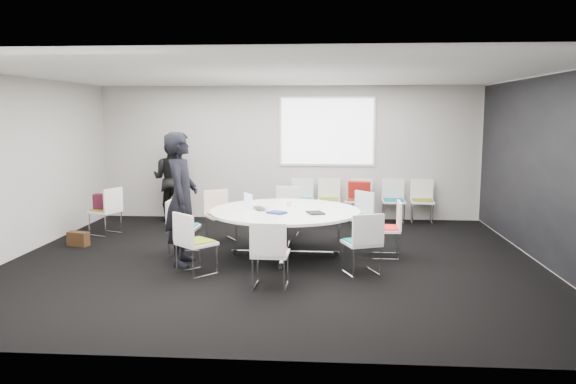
# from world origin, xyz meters

# --- Properties ---
(room_shell) EXTENTS (8.08, 7.08, 2.88)m
(room_shell) POSITION_xyz_m (0.09, 0.00, 1.40)
(room_shell) COLOR black
(room_shell) RESTS_ON ground
(conference_table) EXTENTS (2.34, 2.34, 0.73)m
(conference_table) POSITION_xyz_m (0.16, 0.31, 0.55)
(conference_table) COLOR silver
(conference_table) RESTS_ON ground
(projection_screen) EXTENTS (1.90, 0.03, 1.35)m
(projection_screen) POSITION_xyz_m (0.80, 3.46, 1.85)
(projection_screen) COLOR white
(projection_screen) RESTS_ON room_shell
(chair_ring_a) EXTENTS (0.46, 0.47, 0.88)m
(chair_ring_a) POSITION_xyz_m (1.73, 0.32, 0.28)
(chair_ring_a) COLOR silver
(chair_ring_a) RESTS_ON ground
(chair_ring_b) EXTENTS (0.64, 0.64, 0.88)m
(chair_ring_b) POSITION_xyz_m (1.32, 1.28, 0.28)
(chair_ring_b) COLOR silver
(chair_ring_b) RESTS_ON ground
(chair_ring_c) EXTENTS (0.49, 0.48, 0.88)m
(chair_ring_c) POSITION_xyz_m (0.07, 1.85, 0.28)
(chair_ring_c) COLOR silver
(chair_ring_c) RESTS_ON ground
(chair_ring_d) EXTENTS (0.63, 0.63, 0.88)m
(chair_ring_d) POSITION_xyz_m (-1.06, 1.28, 0.28)
(chair_ring_d) COLOR silver
(chair_ring_d) RESTS_ON ground
(chair_ring_e) EXTENTS (0.45, 0.46, 0.88)m
(chair_ring_e) POSITION_xyz_m (-1.44, 0.23, 0.28)
(chair_ring_e) COLOR silver
(chair_ring_e) RESTS_ON ground
(chair_ring_f) EXTENTS (0.64, 0.64, 0.88)m
(chair_ring_f) POSITION_xyz_m (-1.00, -0.83, 0.28)
(chair_ring_f) COLOR silver
(chair_ring_f) RESTS_ON ground
(chair_ring_g) EXTENTS (0.48, 0.47, 0.88)m
(chair_ring_g) POSITION_xyz_m (0.10, -1.35, 0.28)
(chair_ring_g) COLOR silver
(chair_ring_g) RESTS_ON ground
(chair_ring_h) EXTENTS (0.59, 0.59, 0.88)m
(chair_ring_h) POSITION_xyz_m (1.30, -0.65, 0.28)
(chair_ring_h) COLOR silver
(chair_ring_h) RESTS_ON ground
(chair_back_a) EXTENTS (0.47, 0.46, 0.88)m
(chair_back_a) POSITION_xyz_m (0.29, 3.12, 0.28)
(chair_back_a) COLOR silver
(chair_back_a) RESTS_ON ground
(chair_back_b) EXTENTS (0.47, 0.46, 0.88)m
(chair_back_b) POSITION_xyz_m (0.85, 3.17, 0.28)
(chair_back_b) COLOR silver
(chair_back_b) RESTS_ON ground
(chair_back_c) EXTENTS (0.59, 0.58, 0.88)m
(chair_back_c) POSITION_xyz_m (1.46, 3.16, 0.28)
(chair_back_c) COLOR silver
(chair_back_c) RESTS_ON ground
(chair_back_d) EXTENTS (0.47, 0.46, 0.88)m
(chair_back_d) POSITION_xyz_m (2.17, 3.17, 0.28)
(chair_back_d) COLOR silver
(chair_back_d) RESTS_ON ground
(chair_back_e) EXTENTS (0.49, 0.48, 0.88)m
(chair_back_e) POSITION_xyz_m (2.75, 3.17, 0.28)
(chair_back_e) COLOR silver
(chair_back_e) RESTS_ON ground
(chair_spare_left) EXTENTS (0.59, 0.60, 0.88)m
(chair_spare_left) POSITION_xyz_m (-3.25, 1.59, 0.28)
(chair_spare_left) COLOR silver
(chair_spare_left) RESTS_ON ground
(chair_person_back) EXTENTS (0.57, 0.56, 0.88)m
(chair_person_back) POSITION_xyz_m (-2.39, 3.16, 0.28)
(chair_person_back) COLOR silver
(chair_person_back) RESTS_ON ground
(person_main) EXTENTS (0.51, 0.74, 1.96)m
(person_main) POSITION_xyz_m (-1.32, -0.30, 0.98)
(person_main) COLOR black
(person_main) RESTS_ON ground
(person_back) EXTENTS (0.97, 0.82, 1.77)m
(person_back) POSITION_xyz_m (-2.39, 3.00, 0.88)
(person_back) COLOR black
(person_back) RESTS_ON ground
(laptop) EXTENTS (0.35, 0.42, 0.03)m
(laptop) POSITION_xyz_m (-0.20, 0.34, 0.74)
(laptop) COLOR #333338
(laptop) RESTS_ON conference_table
(laptop_lid) EXTENTS (0.17, 0.26, 0.22)m
(laptop_lid) POSITION_xyz_m (-0.43, 0.40, 0.86)
(laptop_lid) COLOR silver
(laptop_lid) RESTS_ON conference_table
(notebook_black) EXTENTS (0.31, 0.36, 0.02)m
(notebook_black) POSITION_xyz_m (0.64, 0.03, 0.74)
(notebook_black) COLOR black
(notebook_black) RESTS_ON conference_table
(tablet_folio) EXTENTS (0.33, 0.31, 0.03)m
(tablet_folio) POSITION_xyz_m (0.06, -0.01, 0.74)
(tablet_folio) COLOR navy
(tablet_folio) RESTS_ON conference_table
(papers_right) EXTENTS (0.36, 0.36, 0.00)m
(papers_right) POSITION_xyz_m (0.74, 0.67, 0.73)
(papers_right) COLOR silver
(papers_right) RESTS_ON conference_table
(papers_front) EXTENTS (0.32, 0.24, 0.00)m
(papers_front) POSITION_xyz_m (0.75, 0.31, 0.73)
(papers_front) COLOR silver
(papers_front) RESTS_ON conference_table
(cup) EXTENTS (0.08, 0.08, 0.09)m
(cup) POSITION_xyz_m (0.19, 0.65, 0.78)
(cup) COLOR white
(cup) RESTS_ON conference_table
(phone) EXTENTS (0.15, 0.10, 0.01)m
(phone) POSITION_xyz_m (0.66, -0.06, 0.73)
(phone) COLOR black
(phone) RESTS_ON conference_table
(maroon_bag) EXTENTS (0.41, 0.16, 0.28)m
(maroon_bag) POSITION_xyz_m (-3.27, 1.60, 0.62)
(maroon_bag) COLOR #451224
(maroon_bag) RESTS_ON chair_spare_left
(brown_bag) EXTENTS (0.39, 0.25, 0.24)m
(brown_bag) POSITION_xyz_m (-3.38, 0.70, 0.12)
(brown_bag) COLOR #342010
(brown_bag) RESTS_ON ground
(red_jacket) EXTENTS (0.46, 0.24, 0.36)m
(red_jacket) POSITION_xyz_m (1.46, 2.94, 0.70)
(red_jacket) COLOR #A21914
(red_jacket) RESTS_ON chair_back_c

